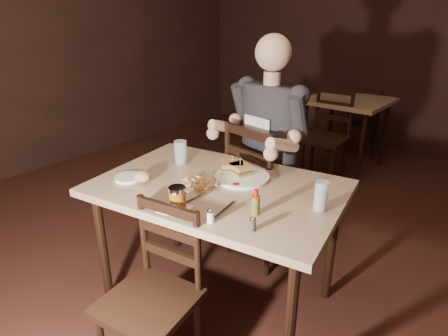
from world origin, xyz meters
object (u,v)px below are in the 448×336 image
Objects in this scene: main_table at (218,197)px; bg_chair_near at (323,138)px; chair_near at (148,302)px; side_plate at (128,178)px; chair_far at (268,191)px; diner at (266,119)px; hot_sauce at (256,202)px; bg_table at (348,107)px; glass_left at (181,152)px; dinner_plate at (242,178)px; syrup_dispenser at (178,198)px; glass_right at (321,196)px; bg_chair_far at (363,121)px.

main_table is 2.02m from bg_chair_near.
chair_near is 5.69× the size of side_plate.
diner is (-0.01, -0.05, 0.52)m from chair_far.
bg_chair_near reaches higher than hot_sauce.
bg_table is 6.68× the size of hot_sauce.
bg_chair_near is at bearing -70.57° from chair_far.
diner is 7.09× the size of glass_left.
syrup_dispenser reaches higher than dinner_plate.
chair_near reaches higher than main_table.
chair_far is (0.24, -1.95, -0.19)m from bg_table.
glass_left is at bearing 179.38° from glass_right.
dinner_plate reaches higher than side_plate.
glass_left is (-0.08, -1.89, 0.37)m from bg_chair_near.
main_table is 0.57m from glass_right.
side_plate is at bearing 70.44° from bg_chair_far.
glass_right is (0.91, -0.01, 0.00)m from glass_left.
glass_right is 1.03m from side_plate.
chair_far reaches higher than main_table.
bg_table is at bearing 87.79° from bg_chair_near.
diner is at bearing -83.31° from bg_table.
bg_chair_far is 2.99m from dinner_plate.
diner is 0.57m from glass_left.
side_plate is (-0.37, -0.79, -0.23)m from diner.
dinner_plate is (0.35, -1.85, 0.31)m from bg_chair_near.
syrup_dispenser is at bearing -75.33° from diner.
side_plate reaches higher than bg_table.
chair_far is at bearing 84.82° from syrup_dispenser.
side_plate is at bearing 163.11° from syrup_dispenser.
bg_chair_near is (-0.24, 1.40, -0.02)m from chair_far.
main_table is 1.44× the size of chair_far.
glass_right reaches higher than glass_left.
glass_left reaches higher than hot_sauce.
chair_near is (0.07, -0.57, -0.28)m from main_table.
diner reaches higher than side_plate.
glass_left is 0.96× the size of side_plate.
bg_chair_near is at bearing 87.70° from glass_left.
hot_sauce reaches higher than dinner_plate.
bg_table is 0.82× the size of diner.
diner is (-0.13, 1.11, 0.59)m from chair_near.
glass_right is (0.84, -3.00, 0.43)m from bg_chair_far.
bg_chair_far is at bearing 104.84° from diner.
chair_near is 2.86× the size of dinner_plate.
chair_far reaches higher than bg_table.
chair_near reaches higher than bg_table.
chair_near is 5.92× the size of glass_left.
diner reaches higher than glass_right.
diner reaches higher than dinner_plate.
glass_left is (-0.32, -0.49, 0.35)m from chair_far.
main_table is 1.69× the size of chair_near.
bg_chair_near is 1.91m from dinner_plate.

